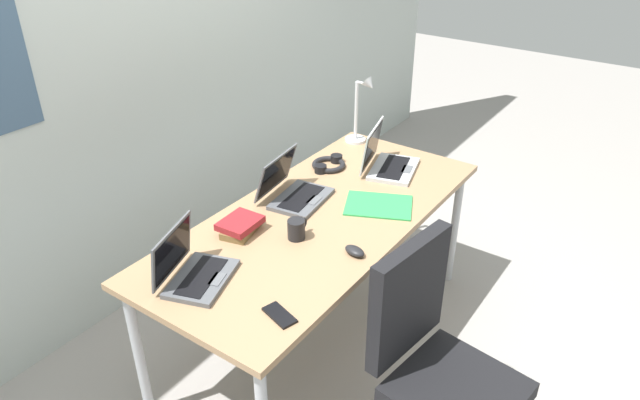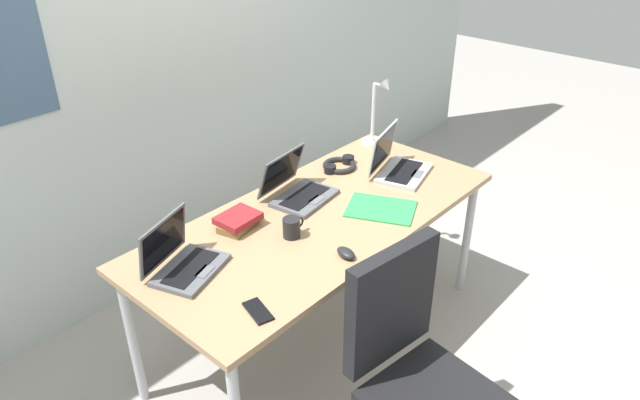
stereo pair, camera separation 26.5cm
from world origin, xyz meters
name	(u,v)px [view 1 (the left image)]	position (x,y,z in m)	size (l,w,h in m)	color
ground_plane	(320,336)	(0.00, 0.00, 0.00)	(12.00, 12.00, 0.00)	gray
wall_back	(142,56)	(0.00, 1.10, 1.30)	(6.00, 0.13, 2.60)	#B2BCB7
desk	(320,226)	(0.00, 0.00, 0.68)	(1.80, 0.80, 0.74)	#9E7A56
desk_lamp	(361,110)	(0.80, 0.28, 0.94)	(0.12, 0.18, 0.40)	silver
laptop_back_right	(294,191)	(0.05, 0.19, 0.78)	(0.34, 0.32, 0.22)	#515459
laptop_near_lamp	(387,162)	(0.58, -0.02, 0.79)	(0.37, 0.33, 0.24)	#B7BABC
laptop_far_corner	(193,270)	(-0.67, 0.13, 0.78)	(0.35, 0.31, 0.22)	#515459
computer_mouse	(355,251)	(-0.17, -0.30, 0.76)	(0.06, 0.10, 0.03)	black
cell_phone	(280,315)	(-0.65, -0.28, 0.74)	(0.06, 0.14, 0.01)	black
headphones	(329,164)	(0.43, 0.25, 0.76)	(0.21, 0.18, 0.04)	black
book_stack	(241,226)	(-0.31, 0.20, 0.77)	(0.22, 0.16, 0.06)	brown
paper_folder_front_left	(379,205)	(0.23, -0.18, 0.74)	(0.23, 0.31, 0.01)	green
coffee_mug	(297,229)	(-0.21, -0.03, 0.78)	(0.11, 0.08, 0.09)	black
office_chair	(438,384)	(-0.31, -0.77, 0.40)	(0.52, 0.57, 0.97)	black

